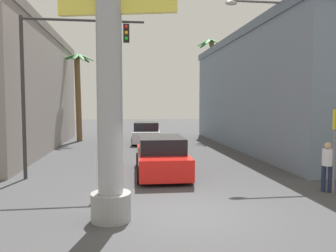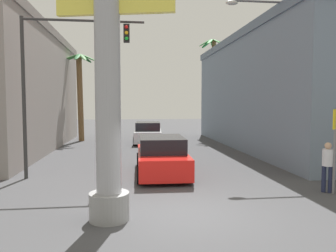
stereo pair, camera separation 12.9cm
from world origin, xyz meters
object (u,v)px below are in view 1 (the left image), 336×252
neon_sign_pole (109,3)px  crossing_sign (335,138)px  car_lead (161,156)px  pedestrian_by_sign (327,163)px  palm_tree_far_left (78,89)px  traffic_light_mast (60,67)px  palm_tree_far_right (211,78)px  car_far (146,133)px  street_lamp (274,67)px

neon_sign_pole → crossing_sign: (7.13, 1.61, -3.53)m
neon_sign_pole → crossing_sign: 8.12m
car_lead → pedestrian_by_sign: bearing=-34.7°
palm_tree_far_left → pedestrian_by_sign: 19.49m
traffic_light_mast → palm_tree_far_left: palm_tree_far_left is taller
car_lead → palm_tree_far_right: (5.91, 14.29, 4.37)m
palm_tree_far_left → pedestrian_by_sign: size_ratio=4.10×
traffic_light_mast → car_far: size_ratio=1.37×
car_lead → crossing_sign: bearing=-35.0°
street_lamp → palm_tree_far_right: size_ratio=0.89×
crossing_sign → traffic_light_mast: 10.21m
traffic_light_mast → palm_tree_far_right: size_ratio=0.73×
neon_sign_pole → palm_tree_far_left: 18.37m
neon_sign_pole → street_lamp: 9.37m
traffic_light_mast → car_far: (4.08, 11.13, -3.62)m
street_lamp → car_far: street_lamp is taller
traffic_light_mast → pedestrian_by_sign: 10.29m
street_lamp → neon_sign_pole: bearing=-139.4°
street_lamp → pedestrian_by_sign: size_ratio=4.58×
car_lead → car_far: size_ratio=1.06×
traffic_light_mast → street_lamp: bearing=6.3°
crossing_sign → traffic_light_mast: traffic_light_mast is taller
car_far → palm_tree_far_right: 8.04m
crossing_sign → car_lead: 6.53m
crossing_sign → traffic_light_mast: bearing=159.6°
street_lamp → palm_tree_far_left: bearing=130.8°
neon_sign_pole → crossing_sign: neon_sign_pole is taller
street_lamp → crossing_sign: 5.27m
traffic_light_mast → palm_tree_far_left: (-1.09, 12.98, -0.26)m
pedestrian_by_sign → palm_tree_far_right: bearing=87.5°
traffic_light_mast → palm_tree_far_right: 17.61m
crossing_sign → pedestrian_by_sign: size_ratio=1.67×
crossing_sign → traffic_light_mast: (-9.27, 3.45, 2.54)m
street_lamp → palm_tree_far_left: (-10.33, 11.96, -0.52)m
palm_tree_far_right → crossing_sign: bearing=-92.0°
neon_sign_pole → pedestrian_by_sign: bearing=14.0°
car_lead → palm_tree_far_left: 14.12m
neon_sign_pole → car_lead: neon_sign_pole is taller
street_lamp → palm_tree_far_right: 13.55m
traffic_light_mast → palm_tree_far_right: bearing=55.7°
car_far → palm_tree_far_right: bearing=30.4°
palm_tree_far_right → palm_tree_far_left: (-11.00, -1.56, -1.01)m
traffic_light_mast → car_lead: 5.40m
crossing_sign → traffic_light_mast: size_ratio=0.44×
pedestrian_by_sign → car_lead: bearing=145.3°
street_lamp → traffic_light_mast: (-9.24, -1.02, -0.26)m
neon_sign_pole → pedestrian_by_sign: neon_sign_pole is taller
traffic_light_mast → car_far: 12.39m
neon_sign_pole → car_lead: (1.86, 5.30, -4.61)m
neon_sign_pole → street_lamp: neon_sign_pole is taller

